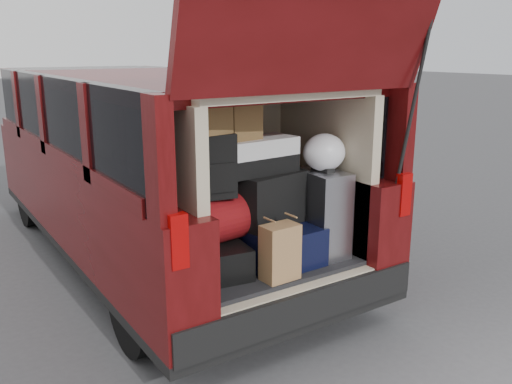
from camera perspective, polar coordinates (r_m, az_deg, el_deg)
ground at (r=3.97m, az=1.88°, el=-15.39°), size 80.00×80.00×0.00m
minivan at (r=5.17m, az=-10.01°, el=2.46°), size 1.90×5.35×2.77m
load_floor at (r=4.04m, az=-0.38°, el=-10.39°), size 1.24×1.05×0.55m
black_hardshell at (r=3.63m, az=-4.59°, el=-6.89°), size 0.45×0.57×0.21m
navy_hardshell at (r=3.82m, az=1.77°, el=-5.28°), size 0.52×0.63×0.27m
silver_roller at (r=3.91m, az=6.87°, el=-2.22°), size 0.28×0.42×0.62m
kraft_bag at (r=3.50m, az=2.54°, el=-6.36°), size 0.24×0.16×0.37m
red_duffel at (r=3.56m, az=-4.09°, el=-2.82°), size 0.52×0.37×0.32m
black_soft_case at (r=3.74m, az=1.32°, el=-0.64°), size 0.55×0.38×0.36m
backpack at (r=3.43m, az=-4.70°, el=2.76°), size 0.32×0.23×0.41m
twotone_duffel at (r=3.67m, az=0.12°, el=3.89°), size 0.55×0.31×0.24m
grocery_sack_lower at (r=3.38m, az=-5.01°, el=7.96°), size 0.27×0.23×0.22m
grocery_sack_upper at (r=3.58m, az=-1.75°, el=7.49°), size 0.26×0.23×0.24m
plastic_bag_right at (r=3.82m, az=7.19°, el=4.17°), size 0.34×0.32×0.26m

